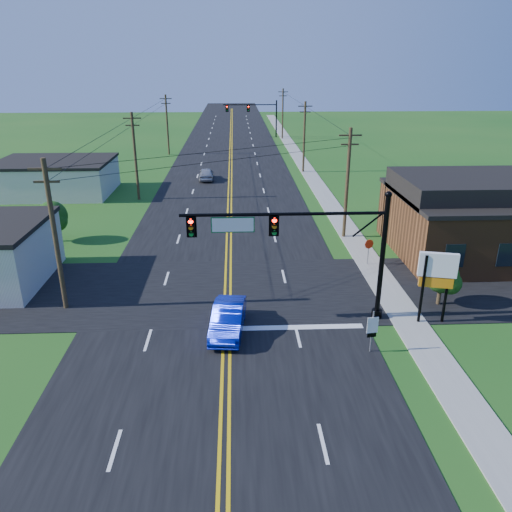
{
  "coord_description": "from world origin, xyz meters",
  "views": [
    {
      "loc": [
        0.74,
        -17.17,
        13.9
      ],
      "look_at": [
        1.92,
        10.0,
        3.16
      ],
      "focal_mm": 35.0,
      "sensor_mm": 36.0,
      "label": 1
    }
  ],
  "objects_px": {
    "signal_mast_far": "(253,113)",
    "route_sign": "(372,329)",
    "signal_mast_main": "(302,241)",
    "blue_car": "(228,319)",
    "stop_sign": "(369,247)"
  },
  "relations": [
    {
      "from": "signal_mast_main",
      "to": "blue_car",
      "type": "height_order",
      "value": "signal_mast_main"
    },
    {
      "from": "signal_mast_far",
      "to": "route_sign",
      "type": "relative_size",
      "value": 4.73
    },
    {
      "from": "route_sign",
      "to": "signal_mast_main",
      "type": "bearing_deg",
      "value": 123.01
    },
    {
      "from": "signal_mast_far",
      "to": "route_sign",
      "type": "bearing_deg",
      "value": -87.68
    },
    {
      "from": "route_sign",
      "to": "stop_sign",
      "type": "relative_size",
      "value": 1.17
    },
    {
      "from": "signal_mast_far",
      "to": "route_sign",
      "type": "xyz_separation_m",
      "value": [
        3.06,
        -75.6,
        -3.19
      ]
    },
    {
      "from": "signal_mast_far",
      "to": "stop_sign",
      "type": "xyz_separation_m",
      "value": [
        5.81,
        -64.17,
        -3.11
      ]
    },
    {
      "from": "signal_mast_main",
      "to": "signal_mast_far",
      "type": "xyz_separation_m",
      "value": [
        0.1,
        72.0,
        -0.2
      ]
    },
    {
      "from": "signal_mast_main",
      "to": "signal_mast_far",
      "type": "height_order",
      "value": "same"
    },
    {
      "from": "route_sign",
      "to": "stop_sign",
      "type": "height_order",
      "value": "route_sign"
    },
    {
      "from": "blue_car",
      "to": "signal_mast_main",
      "type": "bearing_deg",
      "value": 23.19
    },
    {
      "from": "blue_car",
      "to": "route_sign",
      "type": "distance_m",
      "value": 7.63
    },
    {
      "from": "stop_sign",
      "to": "route_sign",
      "type": "bearing_deg",
      "value": -118.63
    },
    {
      "from": "signal_mast_main",
      "to": "blue_car",
      "type": "distance_m",
      "value": 5.84
    },
    {
      "from": "signal_mast_far",
      "to": "route_sign",
      "type": "distance_m",
      "value": 75.73
    }
  ]
}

